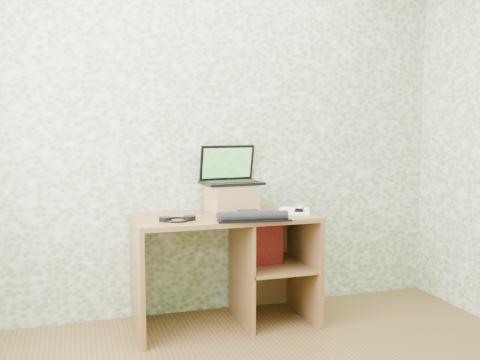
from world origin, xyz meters
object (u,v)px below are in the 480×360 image
object	(u,v)px
notepad	(294,211)
laptop	(230,175)
desk	(234,253)
riser	(231,198)
keyboard	(251,216)

from	to	relation	value
notepad	laptop	bearing A→B (deg)	177.58
desk	laptop	world-z (taller)	laptop
riser	laptop	size ratio (longest dim) A/B	0.74
desk	riser	size ratio (longest dim) A/B	3.77
keyboard	laptop	bearing A→B (deg)	100.65
desk	notepad	size ratio (longest dim) A/B	4.05
riser	notepad	bearing A→B (deg)	-20.84
laptop	keyboard	distance (m)	0.47
desk	laptop	distance (m)	0.55
notepad	riser	bearing A→B (deg)	-177.31
laptop	notepad	world-z (taller)	laptop
keyboard	notepad	world-z (taller)	keyboard
desk	riser	xyz separation A→B (m)	(0.01, 0.12, 0.36)
notepad	keyboard	bearing A→B (deg)	-128.26
laptop	keyboard	bearing A→B (deg)	-91.64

